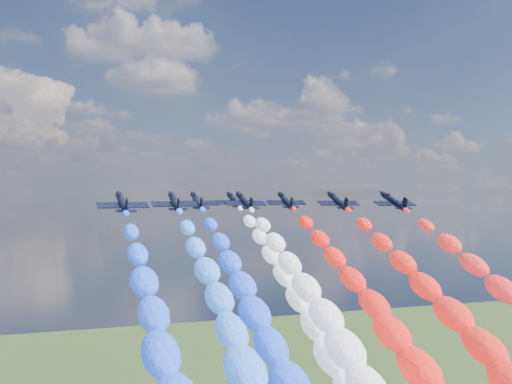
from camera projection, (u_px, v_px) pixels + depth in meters
name	position (u px, v px, depth m)	size (l,w,h in m)	color
jet_0	(123.00, 203.00, 112.62)	(9.21, 12.36, 2.72)	black
jet_1	(174.00, 202.00, 125.15)	(9.21, 12.36, 2.72)	black
jet_2	(197.00, 201.00, 137.73)	(9.21, 12.36, 2.72)	black
trail_2	(281.00, 379.00, 88.95)	(7.25, 100.46, 54.05)	blue
jet_3	(245.00, 201.00, 135.96)	(9.21, 12.36, 2.72)	black
trail_3	(357.00, 383.00, 87.18)	(7.25, 100.46, 54.05)	white
jet_4	(235.00, 200.00, 151.88)	(9.21, 12.36, 2.72)	black
trail_4	(324.00, 354.00, 103.10)	(7.25, 100.46, 54.05)	white
jet_5	(286.00, 201.00, 146.00)	(9.21, 12.36, 2.72)	black
trail_5	(407.00, 363.00, 97.22)	(7.25, 100.46, 54.05)	red
jet_6	(338.00, 201.00, 137.30)	(9.21, 12.36, 2.72)	black
trail_6	(499.00, 380.00, 88.52)	(7.25, 100.46, 54.05)	red
jet_7	(394.00, 201.00, 133.52)	(9.21, 12.36, 2.72)	black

